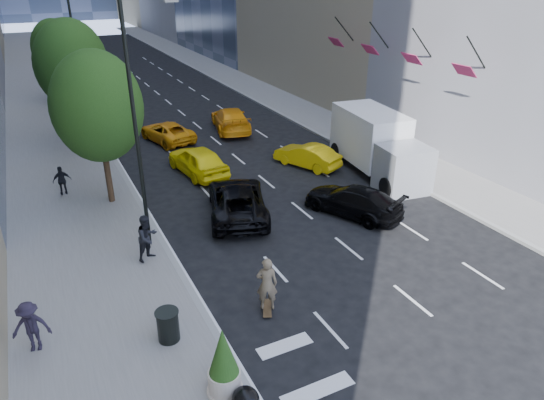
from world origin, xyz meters
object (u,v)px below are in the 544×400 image
skateboarder (267,287)px  trash_can (168,326)px  city_bus (85,76)px  box_truck (378,144)px  planter_shrub (224,363)px  black_sedan_mercedes (353,200)px  black_sedan_lincoln (237,200)px

skateboarder → trash_can: skateboarder is taller
city_bus → box_truck: size_ratio=1.38×
skateboarder → box_truck: bearing=-118.4°
city_bus → planter_shrub: 40.99m
box_truck → trash_can: bearing=-142.4°
city_bus → planter_shrub: (-1.80, -40.95, -0.25)m
trash_can → skateboarder: bearing=0.7°
city_bus → planter_shrub: size_ratio=4.72×
planter_shrub → skateboarder: bearing=46.5°
skateboarder → trash_can: (-3.47, -0.04, -0.33)m
black_sedan_mercedes → planter_shrub: 12.26m
box_truck → trash_can: size_ratio=7.31×
trash_can → box_truck: bearing=30.3°
skateboarder → black_sedan_lincoln: 7.45m
black_sedan_mercedes → planter_shrub: bearing=13.9°
city_bus → box_truck: box_truck is taller
black_sedan_lincoln → trash_can: bearing=71.5°
black_sedan_mercedes → black_sedan_lincoln: bearing=-50.0°
skateboarder → trash_can: size_ratio=1.95×
trash_can → planter_shrub: bearing=-73.9°
skateboarder → box_truck: box_truck is taller
black_sedan_lincoln → black_sedan_mercedes: bearing=172.8°
skateboarder → city_bus: 38.15m
planter_shrub → black_sedan_mercedes: bearing=38.4°
box_truck → black_sedan_mercedes: bearing=-131.5°
city_bus → box_truck: (12.04, -29.61, 0.31)m
city_bus → trash_can: city_bus is taller
black_sedan_mercedes → box_truck: (4.25, 3.73, 1.04)m
black_sedan_lincoln → city_bus: (-2.80, 30.95, 0.66)m
skateboarder → planter_shrub: bearing=70.7°
black_sedan_mercedes → trash_can: bearing=0.5°
city_bus → planter_shrub: city_bus is taller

